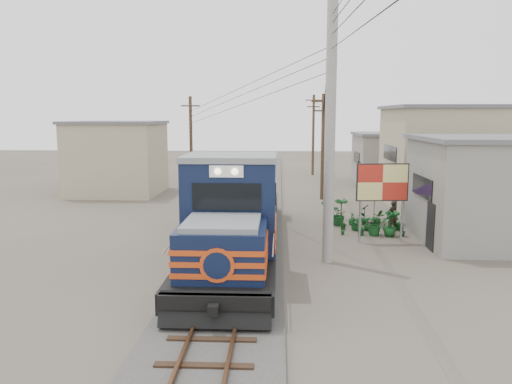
{
  "coord_description": "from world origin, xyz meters",
  "views": [
    {
      "loc": [
        1.62,
        -19.24,
        5.6
      ],
      "look_at": [
        0.59,
        2.83,
        2.2
      ],
      "focal_mm": 35.0,
      "sensor_mm": 36.0,
      "label": 1
    }
  ],
  "objects_px": {
    "billboard": "(382,184)",
    "market_umbrella": "(375,188)",
    "vendor": "(392,216)",
    "locomotive": "(240,207)"
  },
  "relations": [
    {
      "from": "locomotive",
      "to": "vendor",
      "type": "distance_m",
      "value": 8.21
    },
    {
      "from": "billboard",
      "to": "locomotive",
      "type": "bearing_deg",
      "value": -170.71
    },
    {
      "from": "billboard",
      "to": "vendor",
      "type": "relative_size",
      "value": 2.39
    },
    {
      "from": "billboard",
      "to": "market_umbrella",
      "type": "bearing_deg",
      "value": 79.41
    },
    {
      "from": "billboard",
      "to": "vendor",
      "type": "distance_m",
      "value": 3.18
    },
    {
      "from": "market_umbrella",
      "to": "billboard",
      "type": "bearing_deg",
      "value": -96.39
    },
    {
      "from": "market_umbrella",
      "to": "locomotive",
      "type": "bearing_deg",
      "value": -140.58
    },
    {
      "from": "locomotive",
      "to": "market_umbrella",
      "type": "bearing_deg",
      "value": 39.42
    },
    {
      "from": "locomotive",
      "to": "vendor",
      "type": "xyz_separation_m",
      "value": [
        7.18,
        3.84,
        -1.07
      ]
    },
    {
      "from": "billboard",
      "to": "vendor",
      "type": "bearing_deg",
      "value": 62.08
    }
  ]
}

